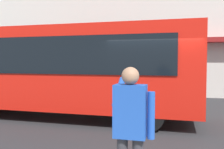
% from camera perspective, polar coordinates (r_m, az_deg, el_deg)
% --- Properties ---
extents(ground_plane, '(60.00, 60.00, 0.00)m').
position_cam_1_polar(ground_plane, '(7.73, 9.89, -11.39)').
color(ground_plane, '#2B2B2D').
extents(red_bus, '(9.05, 2.54, 3.08)m').
position_cam_1_polar(red_bus, '(8.70, -11.17, 1.42)').
color(red_bus, red).
rests_on(red_bus, ground_plane).
extents(pedestrian_photographer, '(0.53, 0.52, 1.70)m').
position_cam_1_polar(pedestrian_photographer, '(3.17, 4.30, -11.18)').
color(pedestrian_photographer, '#2D2D33').
rests_on(pedestrian_photographer, sidewalk_curb).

